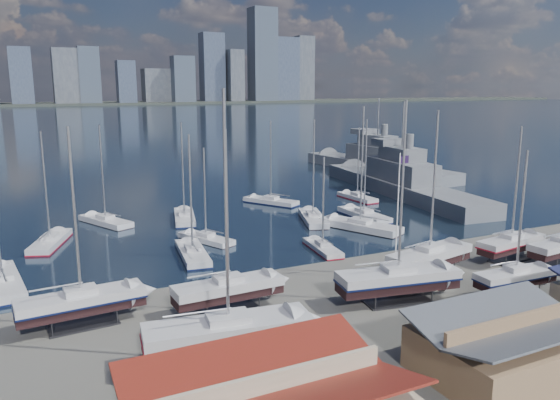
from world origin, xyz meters
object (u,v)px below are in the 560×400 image
naval_ship_east (400,185)px  naval_ship_west (376,165)px  car_a (325,367)px  flagpole (398,207)px  sailboat_cradle_0 (81,302)px

naval_ship_east → naval_ship_west: (11.27, 22.70, -0.00)m
car_a → naval_ship_east: bearing=51.4°
naval_ship_east → naval_ship_west: size_ratio=1.03×
naval_ship_east → flagpole: 45.64m
naval_ship_west → sailboat_cradle_0: bearing=123.1°
naval_ship_west → flagpole: 70.47m
naval_ship_east → flagpole: (-28.46, -35.22, 5.72)m
flagpole → sailboat_cradle_0: bearing=175.7°
sailboat_cradle_0 → car_a: (13.52, -15.45, -1.37)m
sailboat_cradle_0 → naval_ship_west: bearing=34.6°
sailboat_cradle_0 → flagpole: sailboat_cradle_0 is taller
sailboat_cradle_0 → car_a: bearing=-52.9°
sailboat_cradle_0 → naval_ship_west: (69.44, 55.68, -0.41)m
sailboat_cradle_0 → naval_ship_east: size_ratio=0.35×
naval_ship_west → car_a: (-55.92, -71.12, -0.96)m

